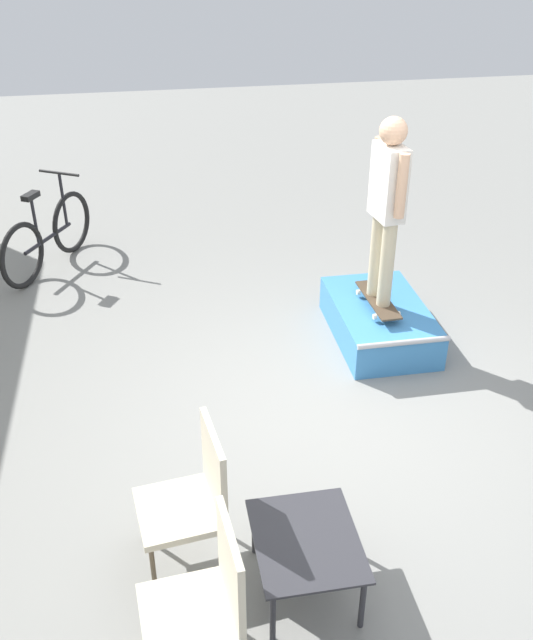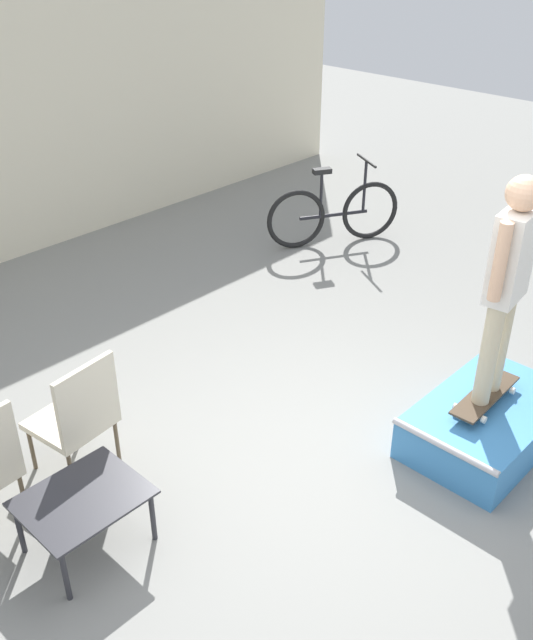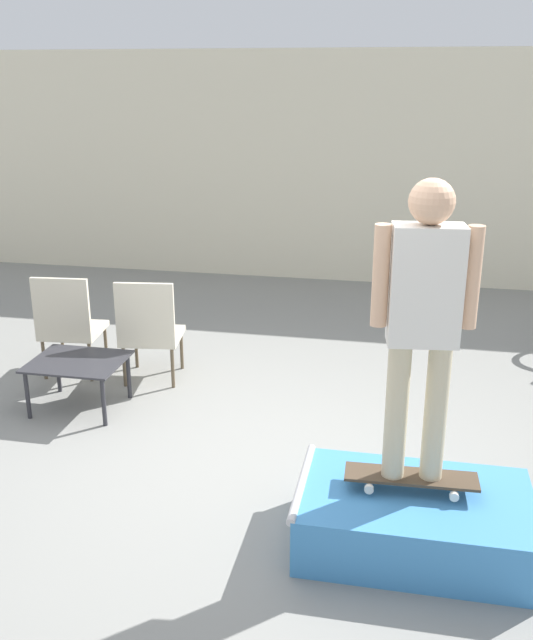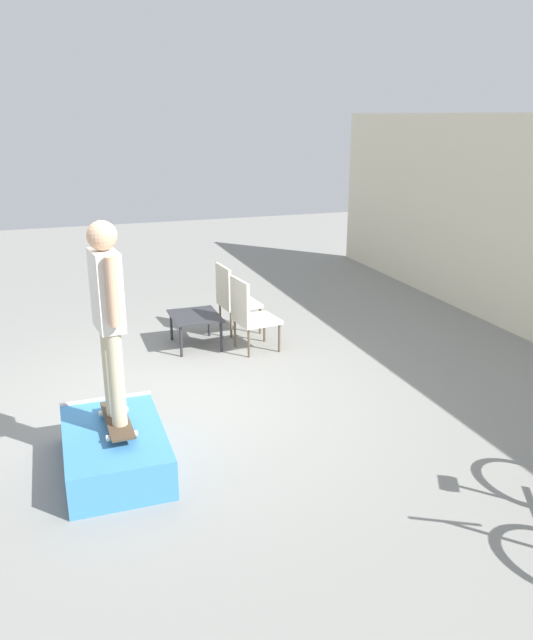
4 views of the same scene
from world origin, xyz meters
TOP-DOWN VIEW (x-y plane):
  - ground_plane at (0.00, 0.00)m, footprint 24.00×24.00m
  - skate_ramp_box at (1.17, -0.75)m, footprint 1.38×0.85m
  - skateboard_on_ramp at (1.14, -0.71)m, footprint 0.78×0.28m
  - person_skater at (1.14, -0.71)m, footprint 0.57×0.25m
  - coffee_table at (-1.59, 0.61)m, footprint 0.76×0.63m
  - patio_chair_left at (-1.97, 1.24)m, footprint 0.56×0.56m
  - patio_chair_right at (-1.19, 1.24)m, footprint 0.58×0.58m

SIDE VIEW (x-z plane):
  - ground_plane at x=0.00m, z-range 0.00..0.00m
  - skate_ramp_box at x=1.17m, z-range -0.01..0.37m
  - coffee_table at x=-1.59m, z-range 0.16..0.60m
  - skateboard_on_ramp at x=1.14m, z-range 0.40..0.48m
  - patio_chair_left at x=-1.97m, z-range 0.03..1.02m
  - patio_chair_right at x=-1.19m, z-range 0.03..1.02m
  - person_skater at x=1.14m, z-range 0.61..2.34m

